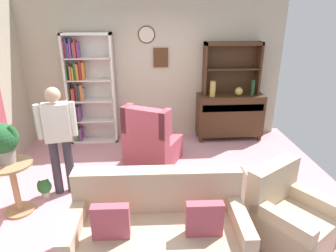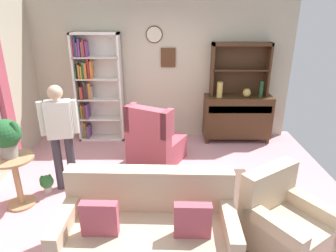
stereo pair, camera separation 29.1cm
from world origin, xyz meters
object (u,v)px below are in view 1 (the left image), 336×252
object	(u,v)px
person_reading	(58,134)
couch_floral	(158,232)
bookshelf	(87,89)
sideboard_hutch	(232,61)
potted_plant_small	(44,187)
bottle_wine	(253,88)
plant_stand	(14,182)
book_stack	(144,178)
vase_tall	(213,89)
wingback_chair	(151,143)
coffee_table	(155,187)
potted_plant_large	(3,140)
sideboard	(229,115)
vase_round	(239,91)
armchair_floral	(288,219)

from	to	relation	value
person_reading	couch_floral	bearing A→B (deg)	-45.64
bookshelf	person_reading	world-z (taller)	bookshelf
sideboard_hutch	couch_floral	xyz separation A→B (m)	(-1.58, -3.17, -1.25)
sideboard_hutch	potted_plant_small	bearing A→B (deg)	-147.67
bottle_wine	plant_stand	size ratio (longest dim) A/B	0.44
sideboard_hutch	book_stack	bearing A→B (deg)	-126.60
vase_tall	book_stack	world-z (taller)	vase_tall
bookshelf	bottle_wine	world-z (taller)	bookshelf
bookshelf	vase_tall	distance (m)	2.41
vase_tall	book_stack	distance (m)	2.58
vase_tall	bottle_wine	world-z (taller)	bottle_wine
wingback_chair	vase_tall	bearing A→B (deg)	36.23
bookshelf	coffee_table	size ratio (longest dim) A/B	2.62
wingback_chair	potted_plant_large	bearing A→B (deg)	-146.97
wingback_chair	person_reading	distance (m)	1.58
potted_plant_large	coffee_table	world-z (taller)	potted_plant_large
sideboard	wingback_chair	xyz separation A→B (m)	(-1.60, -0.97, -0.13)
sideboard	couch_floral	world-z (taller)	sideboard
potted_plant_small	bottle_wine	bearing A→B (deg)	26.85
wingback_chair	potted_plant_large	world-z (taller)	potted_plant_large
bookshelf	potted_plant_small	xyz separation A→B (m)	(-0.34, -1.95, -0.92)
wingback_chair	potted_plant_large	size ratio (longest dim) A/B	2.11
couch_floral	person_reading	bearing A→B (deg)	134.36
plant_stand	vase_round	bearing A→B (deg)	31.03
plant_stand	bottle_wine	bearing A→B (deg)	28.98
vase_round	coffee_table	bearing A→B (deg)	-127.66
bookshelf	couch_floral	size ratio (longest dim) A/B	1.15
potted_plant_small	couch_floral	bearing A→B (deg)	-37.61
potted_plant_large	coffee_table	xyz separation A→B (m)	(1.82, -0.15, -0.66)
vase_tall	potted_plant_small	size ratio (longest dim) A/B	1.11
coffee_table	bookshelf	bearing A→B (deg)	116.97
bookshelf	sideboard_hutch	distance (m)	2.83
bottle_wine	sideboard_hutch	bearing A→B (deg)	153.04
potted_plant_large	potted_plant_small	distance (m)	0.94
wingback_chair	coffee_table	bearing A→B (deg)	-89.23
wingback_chair	vase_round	bearing A→B (deg)	27.49
bottle_wine	plant_stand	world-z (taller)	bottle_wine
vase_tall	bottle_wine	size ratio (longest dim) A/B	0.95
bottle_wine	potted_plant_small	bearing A→B (deg)	-153.15
vase_tall	armchair_floral	bearing A→B (deg)	-84.21
couch_floral	potted_plant_small	world-z (taller)	couch_floral
sideboard_hutch	plant_stand	distance (m)	4.22
vase_round	vase_tall	bearing A→B (deg)	-178.51
vase_tall	book_stack	bearing A→B (deg)	-122.03
wingback_chair	person_reading	size ratio (longest dim) A/B	0.69
wingback_chair	coffee_table	world-z (taller)	wingback_chair
potted_plant_small	person_reading	distance (m)	0.80
couch_floral	wingback_chair	xyz separation A→B (m)	(-0.02, 2.09, 0.07)
wingback_chair	potted_plant_small	world-z (taller)	wingback_chair
coffee_table	potted_plant_large	bearing A→B (deg)	175.36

